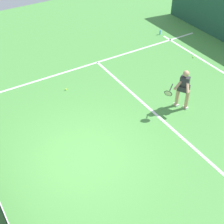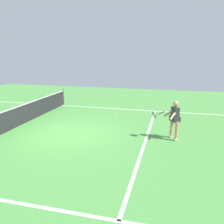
% 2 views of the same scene
% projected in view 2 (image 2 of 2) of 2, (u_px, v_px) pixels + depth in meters
% --- Properties ---
extents(ground_plane, '(25.63, 25.63, 0.00)m').
position_uv_depth(ground_plane, '(70.00, 133.00, 10.10)').
color(ground_plane, '#4C9342').
extents(service_line_marking, '(9.51, 0.10, 0.01)m').
position_uv_depth(service_line_marking, '(146.00, 140.00, 9.32)').
color(service_line_marking, white).
rests_on(service_line_marking, ground).
extents(sideline_right_marking, '(0.10, 17.71, 0.01)m').
position_uv_depth(sideline_right_marking, '(102.00, 108.00, 14.55)').
color(sideline_right_marking, white).
rests_on(sideline_right_marking, ground).
extents(court_net, '(10.19, 0.08, 1.01)m').
position_uv_depth(court_net, '(14.00, 118.00, 10.64)').
color(court_net, '#4C4C51').
rests_on(court_net, ground).
extents(tennis_player, '(0.68, 1.14, 1.55)m').
position_uv_depth(tennis_player, '(174.00, 119.00, 9.19)').
color(tennis_player, tan).
rests_on(tennis_player, ground).
extents(tennis_ball_mid, '(0.07, 0.07, 0.07)m').
position_uv_depth(tennis_ball_mid, '(115.00, 113.00, 13.14)').
color(tennis_ball_mid, '#D1E533').
rests_on(tennis_ball_mid, ground).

